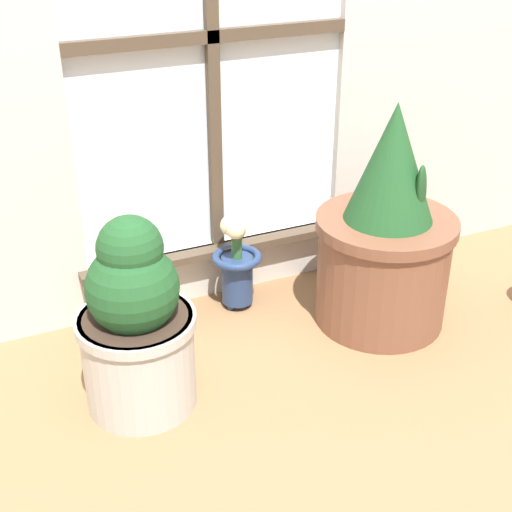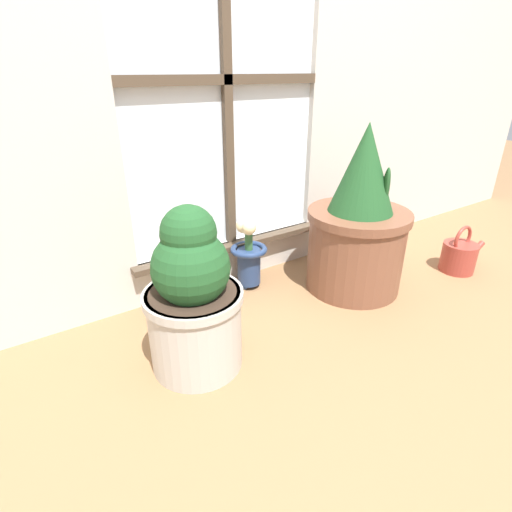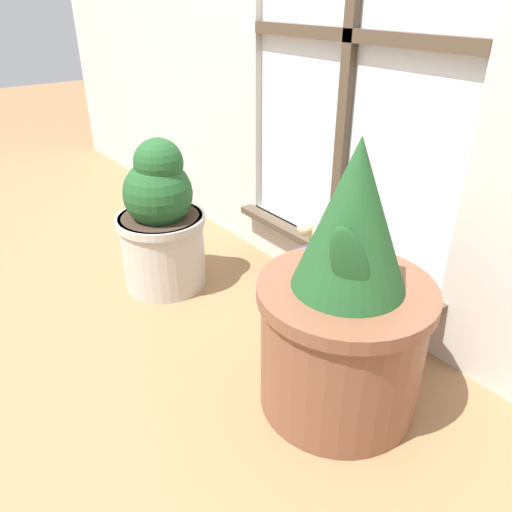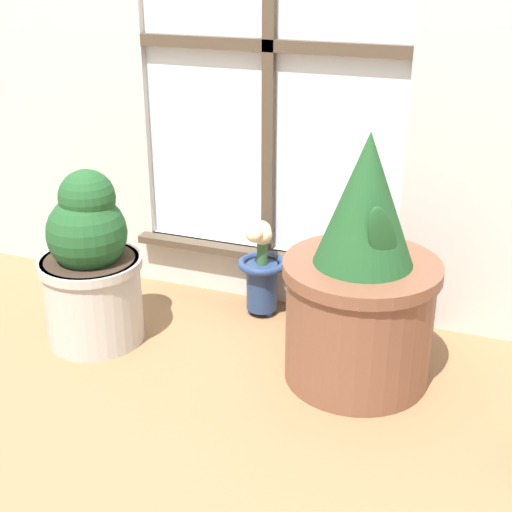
% 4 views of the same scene
% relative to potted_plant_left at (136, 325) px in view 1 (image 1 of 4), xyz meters
% --- Properties ---
extents(ground_plane, '(10.00, 10.00, 0.00)m').
position_rel_potted_plant_left_xyz_m(ground_plane, '(0.39, -0.21, -0.24)').
color(ground_plane, olive).
extents(potted_plant_left, '(0.30, 0.30, 0.53)m').
position_rel_potted_plant_left_xyz_m(potted_plant_left, '(0.00, 0.00, 0.00)').
color(potted_plant_left, '#B7B2A8').
rests_on(potted_plant_left, ground_plane).
extents(potted_plant_right, '(0.41, 0.41, 0.69)m').
position_rel_potted_plant_left_xyz_m(potted_plant_right, '(0.78, 0.08, 0.04)').
color(potted_plant_right, brown).
rests_on(potted_plant_right, ground_plane).
extents(flower_vase, '(0.16, 0.16, 0.31)m').
position_rel_potted_plant_left_xyz_m(flower_vase, '(0.41, 0.33, -0.08)').
color(flower_vase, navy).
rests_on(flower_vase, ground_plane).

